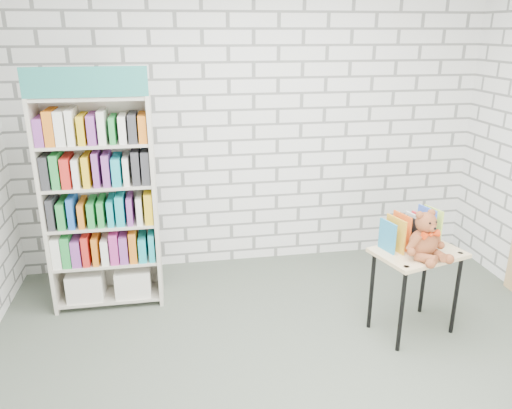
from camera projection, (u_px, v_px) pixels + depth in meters
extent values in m
plane|color=#495145|center=(303.00, 384.00, 3.37)|extent=(4.50, 4.50, 0.00)
cube|color=silver|center=(254.00, 125.00, 4.76)|extent=(4.50, 0.02, 2.80)
cube|color=beige|center=(47.00, 208.00, 4.03)|extent=(0.03, 0.35, 1.79)
cube|color=beige|center=(155.00, 202.00, 4.17)|extent=(0.03, 0.35, 1.79)
cube|color=beige|center=(104.00, 199.00, 4.25)|extent=(0.89, 0.02, 1.79)
cube|color=#277F75|center=(85.00, 82.00, 3.62)|extent=(0.89, 0.02, 0.22)
cube|color=beige|center=(112.00, 295.00, 4.38)|extent=(0.84, 0.33, 0.02)
cube|color=beige|center=(108.00, 260.00, 4.27)|extent=(0.84, 0.33, 0.02)
cube|color=beige|center=(104.00, 223.00, 4.15)|extent=(0.84, 0.33, 0.02)
cube|color=beige|center=(100.00, 184.00, 4.04)|extent=(0.84, 0.33, 0.02)
cube|color=beige|center=(95.00, 143.00, 3.93)|extent=(0.84, 0.33, 0.02)
cube|color=beige|center=(90.00, 97.00, 3.81)|extent=(0.84, 0.33, 0.02)
cube|color=silver|center=(86.00, 283.00, 4.30)|extent=(0.30, 0.29, 0.24)
cube|color=silver|center=(134.00, 279.00, 4.37)|extent=(0.30, 0.29, 0.24)
cube|color=red|center=(106.00, 246.00, 4.21)|extent=(0.84, 0.29, 0.24)
cube|color=yellow|center=(102.00, 209.00, 4.10)|extent=(0.84, 0.29, 0.24)
cube|color=blue|center=(98.00, 169.00, 3.99)|extent=(0.84, 0.29, 0.24)
cube|color=green|center=(93.00, 127.00, 3.88)|extent=(0.84, 0.29, 0.24)
cube|color=tan|center=(418.00, 253.00, 3.75)|extent=(0.73, 0.60, 0.03)
cylinder|color=black|center=(401.00, 312.00, 3.61)|extent=(0.03, 0.03, 0.66)
cylinder|color=black|center=(371.00, 291.00, 3.90)|extent=(0.03, 0.03, 0.66)
cylinder|color=black|center=(456.00, 295.00, 3.83)|extent=(0.03, 0.03, 0.66)
cylinder|color=black|center=(424.00, 277.00, 4.12)|extent=(0.03, 0.03, 0.66)
cylinder|color=black|center=(406.00, 267.00, 3.51)|extent=(0.04, 0.04, 0.01)
cylinder|color=black|center=(460.00, 253.00, 3.72)|extent=(0.04, 0.04, 0.01)
cube|color=teal|center=(388.00, 235.00, 3.70)|extent=(0.07, 0.19, 0.26)
cube|color=orange|center=(395.00, 233.00, 3.73)|extent=(0.07, 0.19, 0.26)
cube|color=#E65719|center=(401.00, 232.00, 3.75)|extent=(0.07, 0.19, 0.26)
cube|color=black|center=(407.00, 231.00, 3.78)|extent=(0.07, 0.19, 0.26)
cube|color=silver|center=(414.00, 229.00, 3.80)|extent=(0.07, 0.19, 0.26)
cube|color=red|center=(420.00, 228.00, 3.83)|extent=(0.07, 0.19, 0.26)
cube|color=blue|center=(426.00, 227.00, 3.86)|extent=(0.07, 0.19, 0.26)
cube|color=#C1E94D|center=(432.00, 225.00, 3.88)|extent=(0.07, 0.19, 0.26)
ellipsoid|color=maroon|center=(423.00, 243.00, 3.63)|extent=(0.21, 0.18, 0.21)
sphere|color=maroon|center=(426.00, 222.00, 3.57)|extent=(0.15, 0.15, 0.15)
sphere|color=maroon|center=(420.00, 215.00, 3.54)|extent=(0.06, 0.06, 0.06)
sphere|color=maroon|center=(432.00, 213.00, 3.59)|extent=(0.06, 0.06, 0.06)
sphere|color=maroon|center=(432.00, 228.00, 3.53)|extent=(0.06, 0.06, 0.06)
sphere|color=black|center=(430.00, 223.00, 3.50)|extent=(0.02, 0.02, 0.02)
sphere|color=black|center=(436.00, 222.00, 3.52)|extent=(0.02, 0.02, 0.02)
sphere|color=black|center=(435.00, 229.00, 3.50)|extent=(0.02, 0.02, 0.02)
cylinder|color=maroon|center=(414.00, 243.00, 3.56)|extent=(0.11, 0.08, 0.15)
cylinder|color=maroon|center=(437.00, 238.00, 3.64)|extent=(0.11, 0.11, 0.15)
sphere|color=maroon|center=(411.00, 252.00, 3.56)|extent=(0.06, 0.06, 0.06)
sphere|color=maroon|center=(440.00, 245.00, 3.66)|extent=(0.06, 0.06, 0.06)
cylinder|color=maroon|center=(426.00, 258.00, 3.54)|extent=(0.14, 0.17, 0.09)
cylinder|color=maroon|center=(439.00, 255.00, 3.58)|extent=(0.07, 0.16, 0.09)
sphere|color=maroon|center=(430.00, 264.00, 3.47)|extent=(0.07, 0.07, 0.07)
sphere|color=maroon|center=(449.00, 259.00, 3.54)|extent=(0.07, 0.07, 0.07)
cone|color=red|center=(427.00, 235.00, 3.53)|extent=(0.07, 0.07, 0.06)
cone|color=red|center=(435.00, 234.00, 3.56)|extent=(0.07, 0.07, 0.06)
sphere|color=red|center=(431.00, 235.00, 3.54)|extent=(0.03, 0.03, 0.03)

